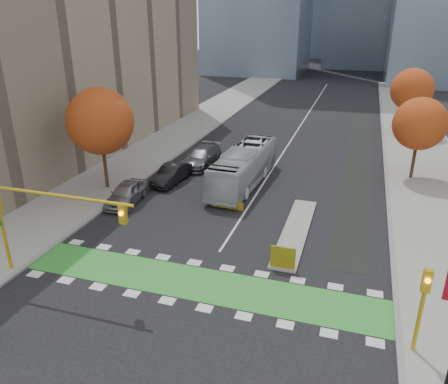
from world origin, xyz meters
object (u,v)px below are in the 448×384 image
Objects in this scene: hazard_board at (283,257)px; traffic_signal_west at (38,212)px; bus at (244,166)px; parked_car_c at (201,157)px; parked_car_b at (171,174)px; traffic_signal_east at (423,299)px; tree_west at (100,121)px; tree_east_far at (412,90)px; parked_car_a at (126,193)px; tree_east_near at (420,124)px.

traffic_signal_west reaches higher than hazard_board.
traffic_signal_west is 0.75× the size of bus.
parked_car_b is at bearing -97.04° from parked_car_c.
parked_car_c is at bearing 86.39° from traffic_signal_west.
traffic_signal_west is 15.71m from parked_car_b.
traffic_signal_east is 20.77m from bus.
hazard_board is at bearing -25.99° from tree_west.
parked_car_c is at bearing -136.53° from tree_east_far.
hazard_board is 0.24× the size of parked_car_c.
traffic_signal_west is 1.46× the size of parked_car_c.
parked_car_a is at bearing 156.49° from hazard_board.
traffic_signal_east is at bearing -29.07° from tree_west.
tree_east_far reaches higher than traffic_signal_east.
traffic_signal_east is (-1.50, -22.51, -2.13)m from tree_east_near.
traffic_signal_east is at bearing -92.97° from tree_east_far.
tree_east_far is 0.68× the size of bus.
tree_west is (-16.00, 7.80, 4.82)m from hazard_board.
tree_east_far is at bearing 87.03° from traffic_signal_east.
hazard_board is 0.18× the size of tree_east_far.
bus is (-5.58, 12.15, 0.78)m from hazard_board.
parked_car_c is at bearing 148.34° from bus.
tree_east_near is at bearing 9.41° from parked_car_c.
traffic_signal_west is at bearing -107.60° from bus.
traffic_signal_west is 2.08× the size of traffic_signal_east.
parked_car_b is (-18.01, 15.36, -1.96)m from traffic_signal_east.
parked_car_c is at bearing 85.22° from parked_car_b.
hazard_board is at bearing -62.29° from bus.
parked_car_b is (-19.51, -7.14, -4.09)m from tree_east_near.
traffic_signal_east is at bearing -35.35° from parked_car_b.
parked_car_c is (-19.14, -18.14, -4.39)m from tree_east_far.
tree_east_near is at bearing 25.22° from parked_car_b.
tree_west is at bearing -157.38° from tree_east_near.
bus reaches higher than parked_car_b.
tree_east_far is 1.31× the size of parked_car_c.
tree_east_far is 26.08m from bus.
tree_east_far is 43.61m from traffic_signal_west.
tree_west is 7.19m from parked_car_b.
traffic_signal_east is at bearing -35.92° from hazard_board.
parked_car_a is at bearing -149.96° from tree_east_near.
traffic_signal_west is (-19.93, -22.51, -0.83)m from tree_east_near.
tree_east_far is 1.62× the size of parked_car_b.
tree_east_far is at bearing 88.21° from tree_east_near.
parked_car_a is at bearing -35.56° from tree_west.
tree_east_far is (0.50, 16.00, 0.38)m from tree_east_near.
parked_car_a is 5.22m from parked_car_b.
tree_west is 26.01m from tree_east_near.
bus reaches higher than hazard_board.
bus is 9.89m from parked_car_a.
traffic_signal_east is 0.36× the size of bus.
tree_east_far is at bearing 60.00° from bus.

